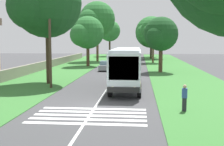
# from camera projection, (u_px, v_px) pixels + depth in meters

# --- Properties ---
(ground) EXTENTS (160.00, 160.00, 0.00)m
(ground) POSITION_uv_depth(u_px,v_px,m) (95.00, 108.00, 20.00)
(ground) COLOR #424244
(grass_verge_left) EXTENTS (120.00, 8.00, 0.04)m
(grass_verge_left) POSITION_uv_depth(u_px,v_px,m) (45.00, 78.00, 35.59)
(grass_verge_left) COLOR #387533
(grass_verge_left) RESTS_ON ground
(grass_verge_right) EXTENTS (120.00, 8.00, 0.04)m
(grass_verge_right) POSITION_uv_depth(u_px,v_px,m) (186.00, 80.00, 34.11)
(grass_verge_right) COLOR #387533
(grass_verge_right) RESTS_ON ground
(centre_line) EXTENTS (110.00, 0.16, 0.01)m
(centre_line) POSITION_uv_depth(u_px,v_px,m) (114.00, 79.00, 34.85)
(centre_line) COLOR silver
(centre_line) RESTS_ON ground
(coach_bus) EXTENTS (11.16, 2.62, 3.73)m
(coach_bus) POSITION_uv_depth(u_px,v_px,m) (127.00, 66.00, 27.36)
(coach_bus) COLOR silver
(coach_bus) RESTS_ON ground
(zebra_crossing) EXTENTS (4.05, 6.80, 0.01)m
(zebra_crossing) POSITION_uv_depth(u_px,v_px,m) (90.00, 115.00, 17.96)
(zebra_crossing) COLOR silver
(zebra_crossing) RESTS_ON ground
(trailing_car_0) EXTENTS (4.30, 1.78, 1.43)m
(trailing_car_0) POSITION_uv_depth(u_px,v_px,m) (106.00, 66.00, 44.53)
(trailing_car_0) COLOR gray
(trailing_car_0) RESTS_ON ground
(trailing_car_1) EXTENTS (4.30, 1.78, 1.43)m
(trailing_car_1) POSITION_uv_depth(u_px,v_px,m) (134.00, 62.00, 53.24)
(trailing_car_1) COLOR gold
(trailing_car_1) RESTS_ON ground
(trailing_car_2) EXTENTS (4.30, 1.78, 1.43)m
(trailing_car_2) POSITION_uv_depth(u_px,v_px,m) (118.00, 59.00, 62.04)
(trailing_car_2) COLOR gold
(trailing_car_2) RESTS_ON ground
(trailing_car_3) EXTENTS (4.30, 1.78, 1.43)m
(trailing_car_3) POSITION_uv_depth(u_px,v_px,m) (134.00, 56.00, 71.11)
(trailing_car_3) COLOR black
(trailing_car_3) RESTS_ON ground
(roadside_tree_left_0) EXTENTS (6.86, 5.56, 8.52)m
(roadside_tree_left_0) POSITION_uv_depth(u_px,v_px,m) (87.00, 34.00, 51.08)
(roadside_tree_left_0) COLOR #4C3826
(roadside_tree_left_0) RESTS_ON grass_verge_left
(roadside_tree_left_1) EXTENTS (8.91, 7.41, 12.48)m
(roadside_tree_left_1) POSITION_uv_depth(u_px,v_px,m) (96.00, 20.00, 62.35)
(roadside_tree_left_1) COLOR brown
(roadside_tree_left_1) RESTS_ON grass_verge_left
(roadside_tree_left_2) EXTENTS (7.02, 5.86, 9.94)m
(roadside_tree_left_2) POSITION_uv_depth(u_px,v_px,m) (109.00, 31.00, 82.76)
(roadside_tree_left_2) COLOR #3D2D1E
(roadside_tree_left_2) RESTS_ON grass_verge_left
(roadside_tree_left_3) EXTENTS (8.05, 7.07, 11.73)m
(roadside_tree_left_3) POSITION_uv_depth(u_px,v_px,m) (45.00, 4.00, 30.04)
(roadside_tree_left_3) COLOR #3D2D1E
(roadside_tree_left_3) RESTS_ON grass_verge_left
(roadside_tree_right_1) EXTENTS (5.67, 4.73, 7.67)m
(roadside_tree_right_1) POSITION_uv_depth(u_px,v_px,m) (160.00, 35.00, 41.50)
(roadside_tree_right_1) COLOR #4C3826
(roadside_tree_right_1) RESTS_ON grass_verge_right
(roadside_tree_right_2) EXTENTS (5.97, 4.97, 10.30)m
(roadside_tree_right_2) POSITION_uv_depth(u_px,v_px,m) (151.00, 28.00, 80.15)
(roadside_tree_right_2) COLOR #3D2D1E
(roadside_tree_right_2) RESTS_ON grass_verge_right
(roadside_tree_right_3) EXTENTS (9.15, 7.52, 10.10)m
(roadside_tree_right_3) POSITION_uv_depth(u_px,v_px,m) (150.00, 33.00, 71.46)
(roadside_tree_right_3) COLOR #3D2D1E
(roadside_tree_right_3) RESTS_ON grass_verge_right
(roadside_tree_right_4) EXTENTS (5.57, 4.91, 8.95)m
(roadside_tree_right_4) POSITION_uv_depth(u_px,v_px,m) (153.00, 30.00, 58.94)
(roadside_tree_right_4) COLOR brown
(roadside_tree_right_4) RESTS_ON grass_verge_right
(utility_pole) EXTENTS (0.24, 1.40, 8.42)m
(utility_pole) POSITION_uv_depth(u_px,v_px,m) (50.00, 41.00, 27.71)
(utility_pole) COLOR #473828
(utility_pole) RESTS_ON grass_verge_left
(roadside_wall) EXTENTS (70.00, 0.40, 1.26)m
(roadside_wall) POSITION_uv_depth(u_px,v_px,m) (32.00, 68.00, 40.78)
(roadside_wall) COLOR gray
(roadside_wall) RESTS_ON grass_verge_left
(pedestrian) EXTENTS (0.34, 0.34, 1.69)m
(pedestrian) POSITION_uv_depth(u_px,v_px,m) (184.00, 98.00, 18.81)
(pedestrian) COLOR #26262D
(pedestrian) RESTS_ON grass_verge_right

